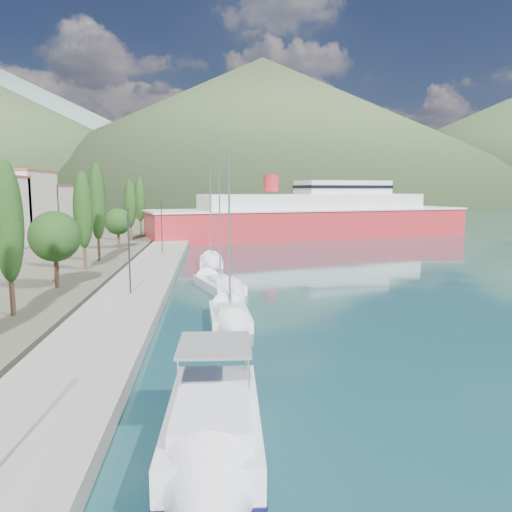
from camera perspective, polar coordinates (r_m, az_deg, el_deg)
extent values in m
plane|color=#184147|center=(141.33, -3.82, 4.27)|extent=(1400.00, 1400.00, 0.00)
cube|color=gray|center=(48.06, -12.05, -1.90)|extent=(5.00, 88.00, 0.80)
cone|color=slate|center=(690.20, -26.68, 12.38)|extent=(640.00, 640.00, 150.00)
cone|color=slate|center=(710.69, 1.72, 14.23)|extent=(760.00, 760.00, 180.00)
cone|color=#3B4D2C|center=(426.12, 0.78, 14.26)|extent=(480.00, 480.00, 115.00)
cube|color=beige|center=(81.40, -25.97, 5.09)|extent=(9.00, 13.00, 10.00)
cube|color=#9E5138|center=(81.40, -26.18, 8.71)|extent=(9.20, 13.20, 0.30)
cube|color=silver|center=(91.79, -23.50, 4.80)|extent=(9.00, 10.00, 8.00)
cube|color=#9E5138|center=(91.73, -23.64, 7.39)|extent=(9.20, 10.20, 0.30)
cylinder|color=#47301E|center=(33.24, -26.06, -4.42)|extent=(0.30, 0.30, 2.04)
ellipsoid|color=#1C3C14|center=(32.65, -26.54, 3.57)|extent=(1.80, 1.80, 7.23)
cylinder|color=#47301E|center=(41.24, -21.82, -1.72)|extent=(0.36, 0.36, 2.42)
sphere|color=#1C3C14|center=(40.91, -22.01, 2.09)|extent=(3.87, 3.87, 3.87)
cylinder|color=#47301E|center=(49.62, -18.93, -0.32)|extent=(0.30, 0.30, 2.02)
ellipsoid|color=#1C3C14|center=(49.23, -19.16, 4.99)|extent=(1.80, 1.80, 7.18)
cylinder|color=#47301E|center=(55.30, -17.49, 0.63)|extent=(0.30, 0.30, 2.25)
ellipsoid|color=#1C3C14|center=(54.94, -17.71, 5.92)|extent=(1.80, 1.80, 7.96)
cylinder|color=#47301E|center=(66.20, -15.44, 1.75)|extent=(0.36, 0.36, 2.12)
sphere|color=#1C3C14|center=(66.01, -15.51, 3.84)|extent=(3.39, 3.39, 3.39)
cylinder|color=#47301E|center=(76.10, -14.09, 2.47)|extent=(0.30, 0.30, 1.97)
ellipsoid|color=#1C3C14|center=(75.84, -14.20, 5.84)|extent=(1.80, 1.80, 6.99)
cylinder|color=#47301E|center=(86.17, -13.04, 3.14)|extent=(0.30, 0.30, 2.14)
ellipsoid|color=#1C3C14|center=(85.94, -13.13, 6.37)|extent=(1.80, 1.80, 7.57)
cylinder|color=#2D2D33|center=(36.57, -14.30, 0.46)|extent=(0.12, 0.12, 6.00)
cube|color=#2D2D33|center=(36.58, -14.39, 5.17)|extent=(0.15, 0.50, 0.12)
cylinder|color=#2D2D33|center=(59.84, -10.73, 3.26)|extent=(0.12, 0.12, 6.00)
cube|color=#2D2D33|center=(59.94, -10.77, 6.14)|extent=(0.15, 0.50, 0.12)
cube|color=#090A33|center=(17.13, -4.86, -21.25)|extent=(2.83, 6.96, 0.77)
cube|color=silver|center=(16.73, -4.89, -18.60)|extent=(3.13, 7.32, 1.21)
cube|color=#090A33|center=(16.98, -4.87, -20.27)|extent=(3.19, 7.41, 0.24)
cube|color=silver|center=(15.60, -5.04, -17.49)|extent=(2.42, 3.61, 0.44)
cube|color=slate|center=(17.78, -4.76, -10.09)|extent=(2.63, 3.09, 0.11)
cube|color=silver|center=(31.47, -3.05, -7.03)|extent=(2.59, 5.87, 0.93)
cube|color=silver|center=(30.95, -3.00, -6.10)|extent=(1.51, 2.37, 0.36)
cylinder|color=silver|center=(30.18, -3.06, 2.65)|extent=(0.12, 0.12, 9.77)
cone|color=silver|center=(27.92, -2.47, -8.94)|extent=(2.47, 2.79, 2.36)
cube|color=silver|center=(41.56, -4.29, -3.42)|extent=(4.39, 7.20, 0.96)
cube|color=silver|center=(41.02, -4.10, -2.66)|extent=(2.22, 3.03, 0.37)
cylinder|color=silver|center=(40.39, -4.17, 5.31)|extent=(0.12, 0.12, 11.70)
cone|color=silver|center=(37.55, -2.18, -4.60)|extent=(3.29, 3.76, 2.45)
cube|color=silver|center=(54.63, -5.14, -0.78)|extent=(2.48, 5.53, 0.94)
cube|color=silver|center=(54.18, -5.15, -0.17)|extent=(1.47, 2.22, 0.37)
cylinder|color=silver|center=(53.75, -5.21, 4.64)|extent=(0.12, 0.12, 9.42)
cone|color=silver|center=(51.15, -5.09, -1.35)|extent=(2.44, 2.60, 2.41)
cube|color=#B52229|center=(86.70, 6.45, 3.54)|extent=(56.83, 25.79, 5.38)
cube|color=silver|center=(86.55, 6.48, 5.32)|extent=(57.30, 26.22, 0.29)
cube|color=silver|center=(86.51, 6.49, 6.08)|extent=(39.64, 19.35, 2.88)
cube|color=silver|center=(89.23, 9.86, 7.73)|extent=(16.94, 11.00, 2.31)
cylinder|color=#B52229|center=(83.31, 1.75, 8.32)|extent=(2.50, 2.50, 2.69)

